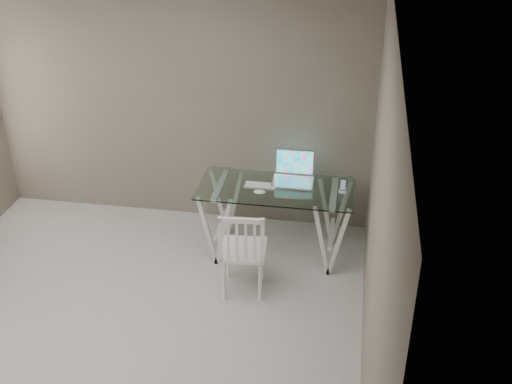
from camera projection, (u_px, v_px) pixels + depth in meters
room at (81, 162)px, 4.45m from camera, size 4.50×4.52×2.71m
desk at (276, 220)px, 6.32m from camera, size 1.50×0.70×0.75m
chair at (243, 249)px, 5.69m from camera, size 0.44×0.44×0.88m
laptop at (294, 174)px, 6.26m from camera, size 0.40×0.33×0.28m
keyboard at (260, 185)px, 6.18m from camera, size 0.31×0.13×0.01m
mouse at (260, 192)px, 6.03m from camera, size 0.12×0.07×0.04m
phone_dock at (343, 188)px, 6.06m from camera, size 0.07×0.07×0.13m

